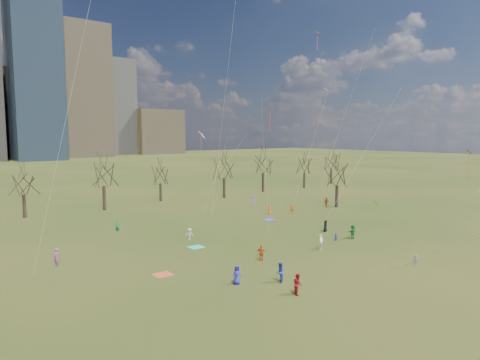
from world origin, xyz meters
TOP-DOWN VIEW (x-y plane):
  - ground at (0.00, 0.00)m, footprint 500.00×500.00m
  - bare_tree_row at (-0.09, 37.22)m, footprint 113.04×29.80m
  - blanket_teal at (-7.48, 10.44)m, footprint 1.60×1.50m
  - blanket_navy at (9.36, 16.99)m, footprint 1.60×1.50m
  - blanket_crimson at (-14.92, 4.21)m, footprint 1.60×1.50m
  - person_0 at (-11.11, -1.85)m, footprint 0.89×0.67m
  - person_1 at (2.81, 1.08)m, footprint 0.71×0.55m
  - person_2 at (-8.73, -6.69)m, footprint 0.98×1.05m
  - person_3 at (5.80, -8.35)m, footprint 0.69×0.80m
  - person_4 at (-5.08, 1.95)m, footprint 0.91×1.01m
  - person_5 at (9.71, 2.12)m, footprint 1.66×0.65m
  - person_6 at (9.98, 6.64)m, footprint 0.89×0.76m
  - person_7 at (-21.90, 12.61)m, footprint 0.52×0.71m
  - person_8 at (7.09, 2.52)m, footprint 0.55×0.59m
  - person_9 at (-6.30, 13.82)m, footprint 1.07×0.92m
  - person_10 at (24.72, 19.21)m, footprint 1.05×0.49m
  - person_12 at (12.26, 20.18)m, footprint 0.49×0.73m
  - person_13 at (-11.49, 23.38)m, footprint 0.66×0.63m
  - person_14 at (-7.94, -3.78)m, footprint 1.09×1.07m
  - person_15 at (15.98, 28.58)m, footprint 1.23×1.12m
  - person_16 at (15.16, 18.01)m, footprint 1.01×0.60m
  - kites_airborne at (2.46, 9.20)m, footprint 61.46×52.82m

SIDE VIEW (x-z plane):
  - ground at x=0.00m, z-range 0.00..0.00m
  - blanket_teal at x=-7.48m, z-range 0.00..0.03m
  - blanket_navy at x=9.36m, z-range 0.00..0.03m
  - blanket_crimson at x=-14.92m, z-range 0.00..0.03m
  - person_8 at x=7.09m, z-range 0.00..0.96m
  - person_3 at x=5.80m, z-range 0.00..1.08m
  - person_9 at x=-6.30m, z-range 0.00..1.43m
  - person_12 at x=12.26m, z-range 0.00..1.48m
  - person_13 at x=-11.49m, z-range 0.00..1.51m
  - person_6 at x=9.98m, z-range 0.00..1.54m
  - person_16 at x=15.16m, z-range 0.00..1.60m
  - person_0 at x=-11.11m, z-range 0.00..1.64m
  - person_4 at x=-5.08m, z-range 0.00..1.65m
  - person_15 at x=15.98m, z-range 0.00..1.66m
  - person_2 at x=-8.73m, z-range 0.00..1.74m
  - person_10 at x=24.72m, z-range 0.00..1.75m
  - person_1 at x=2.81m, z-range 0.00..1.75m
  - person_5 at x=9.71m, z-range 0.00..1.75m
  - person_14 at x=-7.94m, z-range 0.00..1.77m
  - person_7 at x=-21.90m, z-range 0.00..1.80m
  - bare_tree_row at x=-0.09m, z-range 1.37..10.87m
  - kites_airborne at x=2.46m, z-range -3.35..30.54m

